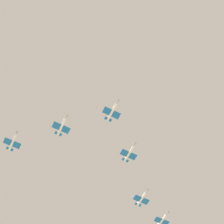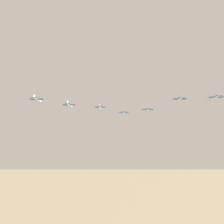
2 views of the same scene
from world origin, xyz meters
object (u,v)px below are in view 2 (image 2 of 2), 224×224
Objects in this scene: jet_lead at (124,113)px; jet_starboard_outer at (179,99)px; jet_port_outer at (70,105)px; jet_center_rear at (37,100)px; jet_starboard_inner at (148,110)px; jet_port_inner at (100,107)px; jet_port_trail at (215,97)px.

jet_starboard_outer is (-24.72, 46.66, 1.41)m from jet_lead.
jet_center_rear is (20.27, 3.77, 1.70)m from jet_port_outer.
jet_starboard_outer reaches higher than jet_starboard_inner.
jet_lead is 1.00× the size of jet_starboard_outer.
jet_port_inner is 1.00× the size of jet_port_trail.
jet_port_outer is 1.00× the size of jet_starboard_outer.
jet_center_rear reaches higher than jet_lead.
jet_port_inner is 1.00× the size of jet_port_outer.
jet_starboard_inner is 79.43m from jet_center_rear.
jet_port_outer is 92.49m from jet_port_trail.
jet_starboard_outer is (-11.92, 24.84, 2.59)m from jet_starboard_inner.
jet_port_outer is 20.69m from jet_center_rear.
jet_center_rear is at bearing -141.00° from jet_port_inner.
jet_center_rear is at bearing -153.19° from jet_port_outer.
jet_starboard_inner is at bearing 22.04° from jet_center_rear.
jet_port_outer is (23.41, 14.52, -2.59)m from jet_port_inner.
jet_port_trail reaches higher than jet_starboard_inner.
jet_port_outer is at bearing 26.81° from jet_center_rear.
jet_starboard_inner is at bearing 131.91° from jet_starboard_outer.
jet_starboard_inner is 1.00× the size of jet_starboard_outer.
jet_port_trail is (-15.06, 14.08, -1.70)m from jet_starboard_outer.
jet_lead is at bearing 45.81° from jet_port_outer.
jet_starboard_outer is at bearing 153.19° from jet_port_trail.
jet_port_trail is (-105.99, 30.94, -0.57)m from jet_center_rear.
jet_port_inner is 79.43m from jet_port_trail.
jet_starboard_inner reaches higher than jet_port_outer.
jet_starboard_outer is (-70.66, 20.63, 2.82)m from jet_port_outer.
jet_port_outer is at bearing -131.91° from jet_port_inner.
jet_lead is at bearing 139.49° from jet_port_trail.
jet_starboard_inner is at bearing -0.00° from jet_port_inner.
jet_starboard_inner is 1.00× the size of jet_port_trail.
jet_port_inner is at bearing 159.63° from jet_starboard_outer.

